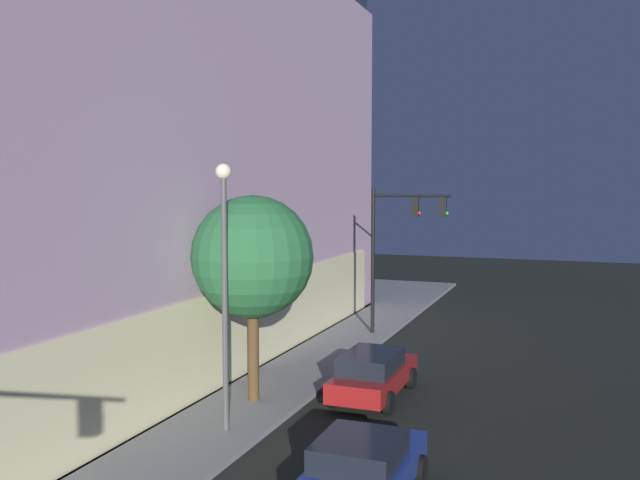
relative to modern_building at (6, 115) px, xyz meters
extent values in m
cube|color=#4C4C51|center=(0.00, 0.04, -9.95)|extent=(32.33, 23.16, 0.15)
cube|color=#F6EEB1|center=(0.00, -11.14, -8.23)|extent=(28.73, 0.60, 3.29)
cube|color=#B294AA|center=(0.00, 0.04, -1.53)|extent=(31.93, 22.76, 16.68)
cylinder|color=black|center=(8.07, -13.77, -6.48)|extent=(0.18, 0.18, 6.78)
cylinder|color=black|center=(8.22, -15.54, -3.44)|extent=(0.42, 3.55, 0.12)
cube|color=black|center=(8.24, -15.72, -3.94)|extent=(0.35, 0.35, 0.90)
sphere|color=red|center=(8.26, -15.90, -4.22)|extent=(0.18, 0.18, 0.18)
cube|color=black|center=(8.35, -16.96, -3.94)|extent=(0.35, 0.35, 0.90)
sphere|color=green|center=(8.36, -17.14, -4.22)|extent=(0.18, 0.18, 0.18)
cylinder|color=#4D4D4D|center=(-5.88, -13.57, -6.31)|extent=(0.16, 0.16, 7.12)
sphere|color=#F9EFC6|center=(-5.88, -13.57, -2.60)|extent=(0.44, 0.44, 0.44)
cylinder|color=#4F371E|center=(-3.16, -13.09, -8.33)|extent=(0.36, 0.36, 3.09)
sphere|color=#266536|center=(-3.16, -13.09, -5.22)|extent=(3.90, 3.90, 3.90)
cube|color=navy|center=(-8.45, -18.42, -9.35)|extent=(4.33, 1.96, 0.65)
cube|color=black|center=(-8.78, -18.42, -8.75)|extent=(2.06, 1.76, 0.56)
cube|color=#F9F4CC|center=(-6.34, -17.84, -9.35)|extent=(0.12, 0.20, 0.12)
cube|color=#F9F4CC|center=(-6.34, -19.01, -9.35)|extent=(0.12, 0.20, 0.12)
cylinder|color=black|center=(-7.11, -17.45, -9.68)|extent=(0.69, 0.24, 0.69)
cylinder|color=black|center=(-7.12, -19.39, -9.68)|extent=(0.69, 0.24, 0.69)
cube|color=maroon|center=(-1.06, -16.50, -9.34)|extent=(4.74, 1.86, 0.64)
cube|color=black|center=(-1.42, -16.50, -8.72)|extent=(2.57, 1.66, 0.60)
cube|color=#F9F4CC|center=(1.25, -15.97, -9.34)|extent=(0.12, 0.20, 0.12)
cube|color=#F9F4CC|center=(1.24, -17.07, -9.34)|extent=(0.12, 0.20, 0.12)
cylinder|color=black|center=(0.41, -15.60, -9.66)|extent=(0.72, 0.25, 0.72)
cylinder|color=black|center=(0.39, -17.43, -9.66)|extent=(0.72, 0.25, 0.72)
cylinder|color=black|center=(-2.52, -15.58, -9.66)|extent=(0.72, 0.25, 0.72)
cylinder|color=black|center=(-2.54, -17.40, -9.66)|extent=(0.72, 0.25, 0.72)
camera|label=1|loc=(-22.60, -22.73, -3.02)|focal=38.49mm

